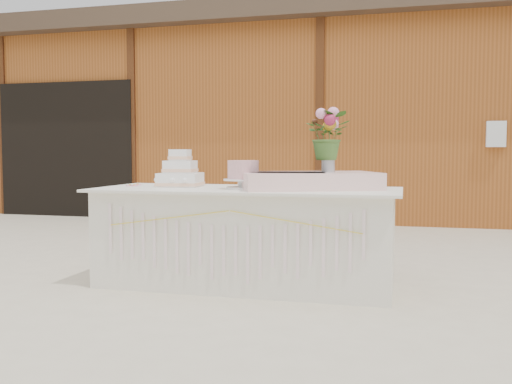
# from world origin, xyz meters

# --- Properties ---
(ground) EXTENTS (80.00, 80.00, 0.00)m
(ground) POSITION_xyz_m (0.00, 0.00, 0.00)
(ground) COLOR beige
(ground) RESTS_ON ground
(barn) EXTENTS (12.60, 4.60, 3.30)m
(barn) POSITION_xyz_m (-0.01, 5.99, 1.68)
(barn) COLOR #944F1F
(barn) RESTS_ON ground
(cake_table) EXTENTS (2.40, 1.00, 0.77)m
(cake_table) POSITION_xyz_m (0.00, -0.00, 0.39)
(cake_table) COLOR silver
(cake_table) RESTS_ON ground
(wedding_cake) EXTENTS (0.38, 0.38, 0.31)m
(wedding_cake) POSITION_xyz_m (-0.60, 0.09, 0.87)
(wedding_cake) COLOR white
(wedding_cake) RESTS_ON cake_table
(pink_cake_stand) EXTENTS (0.31, 0.31, 0.22)m
(pink_cake_stand) POSITION_xyz_m (-0.00, -0.09, 0.89)
(pink_cake_stand) COLOR white
(pink_cake_stand) RESTS_ON cake_table
(satin_runner) EXTENTS (1.19, 0.96, 0.13)m
(satin_runner) POSITION_xyz_m (0.49, 0.04, 0.84)
(satin_runner) COLOR #FDCDCC
(satin_runner) RESTS_ON cake_table
(flower_vase) EXTENTS (0.10, 0.10, 0.14)m
(flower_vase) POSITION_xyz_m (0.64, 0.08, 0.97)
(flower_vase) COLOR #BCBCC1
(flower_vase) RESTS_ON satin_runner
(bouquet) EXTENTS (0.36, 0.32, 0.37)m
(bouquet) POSITION_xyz_m (0.64, 0.08, 1.23)
(bouquet) COLOR #406829
(bouquet) RESTS_ON flower_vase
(loose_flowers) EXTENTS (0.24, 0.35, 0.02)m
(loose_flowers) POSITION_xyz_m (-0.98, 0.09, 0.78)
(loose_flowers) COLOR pink
(loose_flowers) RESTS_ON cake_table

